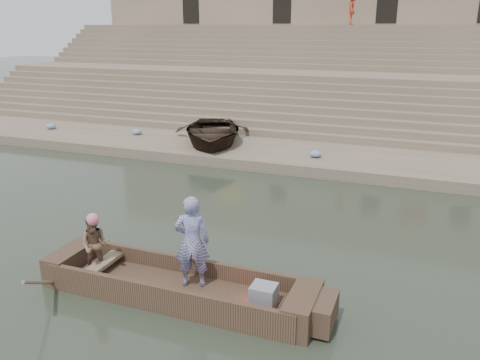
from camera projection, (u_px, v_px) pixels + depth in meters
The scene contains 14 objects.
ground at pixel (101, 222), 13.36m from camera, with size 120.00×120.00×0.00m, color #283225.
lower_landing at pixel (217, 149), 20.42m from camera, with size 32.00×4.00×0.40m, color gray.
mid_landing at pixel (271, 97), 26.73m from camera, with size 32.00×3.00×2.80m, color gray.
upper_landing at pixel (303, 65), 32.59m from camera, with size 32.00×3.00×5.20m, color gray.
ghat_steps at pixel (280, 86), 28.11m from camera, with size 32.00×11.00×5.20m.
building_wall at pixel (318, 19), 35.23m from camera, with size 32.00×5.07×11.20m.
main_rowboat at pixel (177, 292), 9.65m from camera, with size 5.00×1.30×0.22m, color brown.
rowboat_trim at pixel (186, 285), 9.51m from camera, with size 6.04×2.63×1.93m.
standing_man at pixel (192, 242), 9.41m from camera, with size 0.68×0.45×1.88m, color navy.
rowing_man at pixel (95, 245), 9.98m from camera, with size 0.61×0.48×1.26m, color #26744D.
television at pixel (263, 295), 8.94m from camera, with size 0.46×0.42×0.40m.
beached_rowboat at pixel (212, 132), 20.41m from camera, with size 3.44×4.82×1.00m, color #2D2116.
pedestrian at pixel (353, 9), 30.17m from camera, with size 1.24×0.72×1.93m, color #B22C1E.
cloth_bundles at pixel (226, 144), 19.87m from camera, with size 19.97×1.98×0.26m.
Camera 1 is at (8.00, -10.19, 5.16)m, focal length 36.33 mm.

